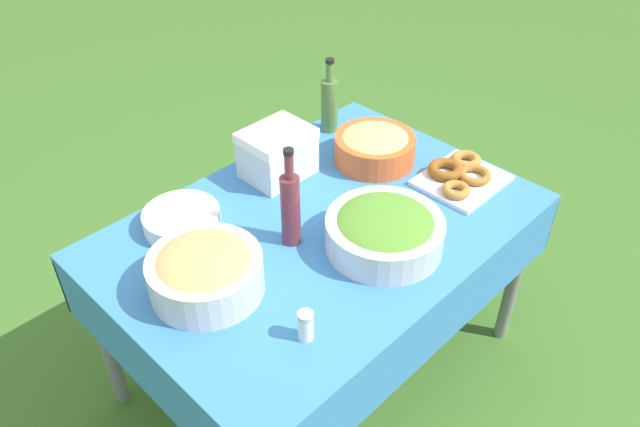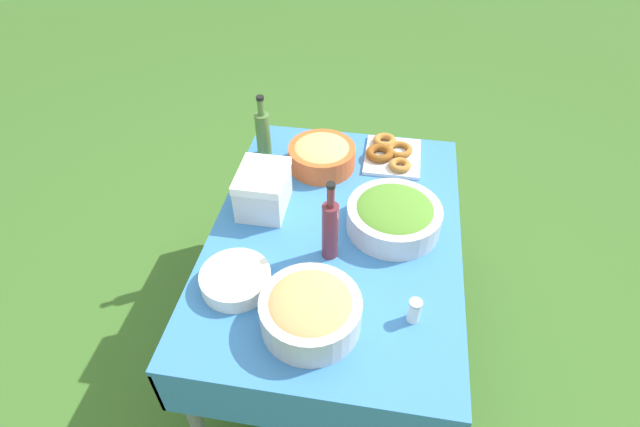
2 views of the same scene
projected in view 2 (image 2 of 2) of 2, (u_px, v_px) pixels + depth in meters
ground_plane at (333, 335)px, 2.40m from camera, size 14.00×14.00×0.00m
picnic_table at (335, 247)px, 1.98m from camera, size 1.37×0.95×0.71m
salad_bowl at (394, 215)px, 1.89m from camera, size 0.36×0.36×0.12m
pasta_bowl at (322, 154)px, 2.18m from camera, size 0.29×0.29×0.12m
donut_platter at (391, 153)px, 2.26m from camera, size 0.31×0.27×0.05m
plate_stack at (236, 280)px, 1.71m from camera, size 0.24×0.24×0.06m
olive_oil_bottle at (263, 133)px, 2.21m from camera, size 0.07×0.07×0.30m
wine_bottle at (330, 228)px, 1.74m from camera, size 0.06×0.06×0.33m
bread_bowl at (310, 310)px, 1.56m from camera, size 0.32×0.32×0.14m
cooler_box at (263, 190)px, 1.97m from camera, size 0.23×0.19×0.18m
salt_shaker at (414, 311)px, 1.59m from camera, size 0.04×0.04×0.09m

